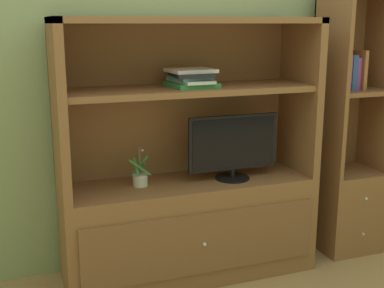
{
  "coord_description": "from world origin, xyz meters",
  "views": [
    {
      "loc": [
        -1.03,
        -2.46,
        1.59
      ],
      "look_at": [
        0.0,
        0.35,
        0.88
      ],
      "focal_mm": 47.42,
      "sensor_mm": 36.0,
      "label": 1
    }
  ],
  "objects_px": {
    "potted_plant": "(140,179)",
    "upright_book_row": "(348,72)",
    "media_console": "(189,199)",
    "bookshelf_tall": "(348,167)",
    "tv_monitor": "(233,146)",
    "magazine_stack": "(191,78)"
  },
  "relations": [
    {
      "from": "media_console",
      "to": "upright_book_row",
      "type": "relative_size",
      "value": 6.19
    },
    {
      "from": "media_console",
      "to": "tv_monitor",
      "type": "relative_size",
      "value": 2.75
    },
    {
      "from": "potted_plant",
      "to": "bookshelf_tall",
      "type": "xyz_separation_m",
      "value": [
        1.52,
        -0.0,
        -0.07
      ]
    },
    {
      "from": "media_console",
      "to": "magazine_stack",
      "type": "xyz_separation_m",
      "value": [
        0.01,
        -0.01,
        0.76
      ]
    },
    {
      "from": "media_console",
      "to": "tv_monitor",
      "type": "bearing_deg",
      "value": -11.77
    },
    {
      "from": "potted_plant",
      "to": "magazine_stack",
      "type": "bearing_deg",
      "value": -2.25
    },
    {
      "from": "tv_monitor",
      "to": "potted_plant",
      "type": "relative_size",
      "value": 2.47
    },
    {
      "from": "magazine_stack",
      "to": "bookshelf_tall",
      "type": "distance_m",
      "value": 1.37
    },
    {
      "from": "upright_book_row",
      "to": "potted_plant",
      "type": "bearing_deg",
      "value": 179.5
    },
    {
      "from": "tv_monitor",
      "to": "magazine_stack",
      "type": "bearing_deg",
      "value": 169.29
    },
    {
      "from": "media_console",
      "to": "bookshelf_tall",
      "type": "bearing_deg",
      "value": 0.19
    },
    {
      "from": "tv_monitor",
      "to": "potted_plant",
      "type": "distance_m",
      "value": 0.62
    },
    {
      "from": "potted_plant",
      "to": "tv_monitor",
      "type": "bearing_deg",
      "value": -6.09
    },
    {
      "from": "media_console",
      "to": "upright_book_row",
      "type": "distance_m",
      "value": 1.37
    },
    {
      "from": "magazine_stack",
      "to": "bookshelf_tall",
      "type": "bearing_deg",
      "value": 0.54
    },
    {
      "from": "upright_book_row",
      "to": "bookshelf_tall",
      "type": "bearing_deg",
      "value": 9.23
    },
    {
      "from": "magazine_stack",
      "to": "bookshelf_tall",
      "type": "relative_size",
      "value": 0.19
    },
    {
      "from": "potted_plant",
      "to": "upright_book_row",
      "type": "xyz_separation_m",
      "value": [
        1.45,
        -0.01,
        0.6
      ]
    },
    {
      "from": "bookshelf_tall",
      "to": "magazine_stack",
      "type": "bearing_deg",
      "value": -179.46
    },
    {
      "from": "media_console",
      "to": "magazine_stack",
      "type": "bearing_deg",
      "value": -34.6
    },
    {
      "from": "potted_plant",
      "to": "upright_book_row",
      "type": "relative_size",
      "value": 0.91
    },
    {
      "from": "media_console",
      "to": "bookshelf_tall",
      "type": "distance_m",
      "value": 1.21
    }
  ]
}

